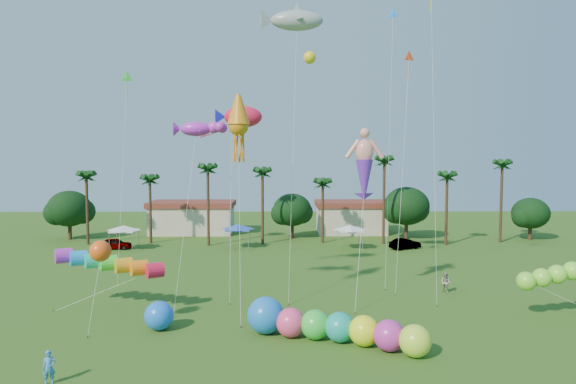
{
  "coord_description": "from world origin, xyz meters",
  "views": [
    {
      "loc": [
        -0.43,
        -27.17,
        11.6
      ],
      "look_at": [
        0.0,
        10.0,
        9.0
      ],
      "focal_mm": 32.0,
      "sensor_mm": 36.0,
      "label": 1
    }
  ],
  "objects_px": {
    "blue_ball": "(159,316)",
    "car_b": "(405,244)",
    "car_a": "(115,244)",
    "caterpillar_inflatable": "(328,326)",
    "spectator_b": "(446,283)",
    "spectator_a": "(49,368)"
  },
  "relations": [
    {
      "from": "blue_ball",
      "to": "car_b",
      "type": "bearing_deg",
      "value": 51.46
    },
    {
      "from": "spectator_a",
      "to": "spectator_b",
      "type": "bearing_deg",
      "value": 17.15
    },
    {
      "from": "spectator_b",
      "to": "caterpillar_inflatable",
      "type": "distance_m",
      "value": 15.82
    },
    {
      "from": "car_b",
      "to": "blue_ball",
      "type": "distance_m",
      "value": 37.92
    },
    {
      "from": "car_a",
      "to": "spectator_b",
      "type": "bearing_deg",
      "value": -123.56
    },
    {
      "from": "caterpillar_inflatable",
      "to": "blue_ball",
      "type": "xyz_separation_m",
      "value": [
        -11.07,
        2.35,
        -0.04
      ]
    },
    {
      "from": "car_b",
      "to": "blue_ball",
      "type": "bearing_deg",
      "value": 114.17
    },
    {
      "from": "spectator_b",
      "to": "blue_ball",
      "type": "relative_size",
      "value": 0.91
    },
    {
      "from": "caterpillar_inflatable",
      "to": "blue_ball",
      "type": "relative_size",
      "value": 5.8
    },
    {
      "from": "car_b",
      "to": "spectator_a",
      "type": "xyz_separation_m",
      "value": [
        -27.26,
        -37.82,
        0.2
      ]
    },
    {
      "from": "spectator_a",
      "to": "spectator_b",
      "type": "height_order",
      "value": "spectator_b"
    },
    {
      "from": "car_a",
      "to": "blue_ball",
      "type": "distance_m",
      "value": 32.56
    },
    {
      "from": "car_a",
      "to": "spectator_b",
      "type": "relative_size",
      "value": 2.28
    },
    {
      "from": "spectator_a",
      "to": "car_a",
      "type": "bearing_deg",
      "value": 86.83
    },
    {
      "from": "spectator_b",
      "to": "caterpillar_inflatable",
      "type": "bearing_deg",
      "value": -90.96
    },
    {
      "from": "spectator_a",
      "to": "blue_ball",
      "type": "xyz_separation_m",
      "value": [
        3.64,
        8.15,
        0.1
      ]
    },
    {
      "from": "car_a",
      "to": "caterpillar_inflatable",
      "type": "distance_m",
      "value": 40.13
    },
    {
      "from": "spectator_b",
      "to": "blue_ball",
      "type": "xyz_separation_m",
      "value": [
        -22.1,
        -8.98,
        0.08
      ]
    },
    {
      "from": "car_a",
      "to": "spectator_a",
      "type": "bearing_deg",
      "value": -169.09
    },
    {
      "from": "spectator_a",
      "to": "blue_ball",
      "type": "distance_m",
      "value": 8.93
    },
    {
      "from": "car_a",
      "to": "blue_ball",
      "type": "relative_size",
      "value": 2.08
    },
    {
      "from": "spectator_a",
      "to": "caterpillar_inflatable",
      "type": "distance_m",
      "value": 15.81
    }
  ]
}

